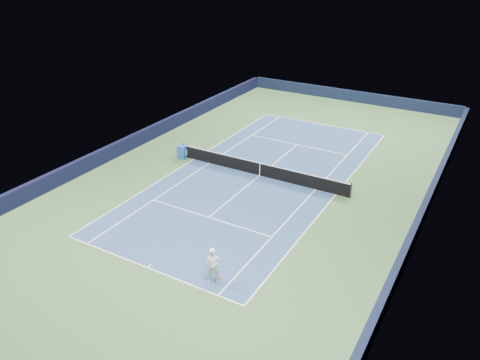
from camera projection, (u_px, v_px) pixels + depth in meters
The scene contains 19 objects.
ground at pixel (260, 175), 32.19m from camera, with size 40.00×40.00×0.00m, color #375930.
wall_far at pixel (351, 96), 47.29m from camera, with size 22.00×0.35×1.10m, color black.
wall_right at pixel (425, 208), 27.12m from camera, with size 0.35×40.00×1.10m, color black.
wall_left at pixel (138, 139), 36.77m from camera, with size 0.35×40.00×1.10m, color black.
court_surface at pixel (260, 175), 32.19m from camera, with size 10.97×23.77×0.01m, color navy.
baseline_far at pixel (322, 124), 41.39m from camera, with size 10.97×0.08×0.00m, color white.
baseline_near at pixel (147, 268), 22.99m from camera, with size 10.97×0.08×0.00m, color white.
sideline_doubles_right at pixel (336, 194), 29.75m from camera, with size 0.08×23.77×0.00m, color white.
sideline_doubles_left at pixel (194, 159), 34.63m from camera, with size 0.08×23.77×0.00m, color white.
sideline_singles_right at pixel (316, 189), 30.36m from camera, with size 0.08×23.77×0.00m, color white.
sideline_singles_left at pixel (210, 163), 34.02m from camera, with size 0.08×23.77×0.00m, color white.
service_line_far at pixel (297, 145), 37.14m from camera, with size 8.23×0.08×0.00m, color white.
service_line_near at pixel (209, 217), 27.23m from camera, with size 8.23×0.08×0.00m, color white.
center_service_line at pixel (260, 175), 32.19m from camera, with size 0.08×12.80×0.00m, color white.
center_mark_far at pixel (322, 125), 41.27m from camera, with size 0.08×0.30×0.00m, color white.
center_mark_near at pixel (149, 266), 23.11m from camera, with size 0.08×0.30×0.00m, color white.
tennis_net at pixel (260, 169), 31.97m from camera, with size 12.90×0.10×1.07m.
sponsor_cube at pixel (182, 152), 34.65m from camera, with size 0.66×0.61×0.98m.
tennis_player at pixel (213, 266), 21.58m from camera, with size 0.89×1.38×2.20m.
Camera 1 is at (13.23, -25.72, 14.20)m, focal length 35.00 mm.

